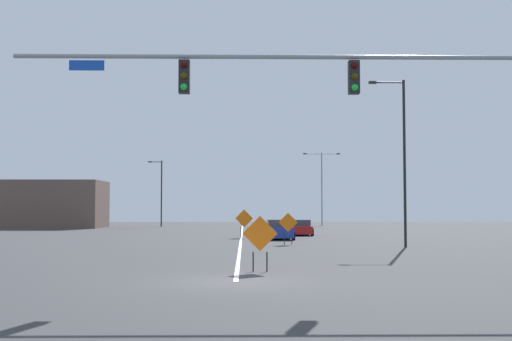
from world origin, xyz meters
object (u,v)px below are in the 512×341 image
traffic_signal_assembly (350,98)px  car_red_distant (299,228)px  construction_sign_median_far (244,220)px  car_blue_mid (279,230)px  street_lamp_far_left (402,155)px  construction_sign_right_lane (288,224)px  street_lamp_mid_right (322,182)px  construction_sign_left_lane (260,236)px  street_lamp_near_left (160,190)px

traffic_signal_assembly → car_red_distant: traffic_signal_assembly is taller
construction_sign_median_far → car_blue_mid: (2.50, -2.60, -0.71)m
street_lamp_far_left → construction_sign_right_lane: street_lamp_far_left is taller
street_lamp_mid_right → car_blue_mid: (-7.30, -35.57, -4.84)m
car_red_distant → construction_sign_left_lane: bearing=-97.3°
construction_sign_right_lane → construction_sign_median_far: construction_sign_median_far is taller
street_lamp_mid_right → construction_sign_median_far: bearing=-106.5°
street_lamp_mid_right → street_lamp_near_left: bearing=-171.5°
traffic_signal_assembly → car_blue_mid: traffic_signal_assembly is taller
street_lamp_near_left → construction_sign_right_lane: size_ratio=4.07×
street_lamp_near_left → construction_sign_left_lane: street_lamp_near_left is taller
traffic_signal_assembly → street_lamp_mid_right: (6.43, 62.92, -0.24)m
car_blue_mid → car_red_distant: 7.41m
construction_sign_median_far → street_lamp_far_left: bearing=-52.8°
car_blue_mid → traffic_signal_assembly: bearing=-88.2°
construction_sign_median_far → car_blue_mid: size_ratio=0.55×
construction_sign_median_far → street_lamp_near_left: bearing=108.8°
traffic_signal_assembly → street_lamp_far_left: bearing=71.7°
traffic_signal_assembly → street_lamp_near_left: size_ratio=2.01×
street_lamp_mid_right → construction_sign_right_lane: bearing=-99.5°
street_lamp_far_left → traffic_signal_assembly: bearing=-108.3°
traffic_signal_assembly → construction_sign_median_far: size_ratio=7.44×
traffic_signal_assembly → street_lamp_far_left: size_ratio=1.65×
construction_sign_right_lane → car_blue_mid: bearing=92.1°
street_lamp_near_left → street_lamp_mid_right: bearing=8.5°
construction_sign_left_lane → car_blue_mid: (1.90, 24.09, -0.59)m
car_blue_mid → street_lamp_near_left: bearing=111.3°
street_lamp_mid_right → construction_sign_right_lane: 43.06m
construction_sign_median_far → car_red_distant: size_ratio=0.53×
traffic_signal_assembly → construction_sign_median_far: 30.44m
car_red_distant → car_blue_mid: bearing=-106.2°
street_lamp_near_left → street_lamp_far_left: street_lamp_far_left is taller
traffic_signal_assembly → street_lamp_mid_right: street_lamp_mid_right is taller
construction_sign_right_lane → street_lamp_far_left: bearing=-23.9°
construction_sign_right_lane → construction_sign_left_lane: bearing=-97.0°
street_lamp_mid_right → construction_sign_right_lane: street_lamp_mid_right is taller
car_blue_mid → street_lamp_far_left: bearing=-54.8°
construction_sign_left_lane → construction_sign_right_lane: 17.53m
traffic_signal_assembly → street_lamp_near_left: bearing=102.8°
construction_sign_left_lane → construction_sign_median_far: (-0.60, 26.69, 0.12)m
construction_sign_right_lane → car_blue_mid: 6.73m
construction_sign_left_lane → car_red_distant: 31.47m
street_lamp_far_left → construction_sign_right_lane: bearing=156.1°
street_lamp_near_left → construction_sign_median_far: (10.21, -29.98, -3.04)m
street_lamp_near_left → street_lamp_far_left: (19.46, -42.15, 0.93)m
car_red_distant → street_lamp_near_left: bearing=120.1°
street_lamp_far_left → car_blue_mid: (-6.74, 9.57, -4.68)m
car_red_distant → traffic_signal_assembly: bearing=-92.0°
street_lamp_near_left → car_blue_mid: bearing=-68.7°
street_lamp_mid_right → car_red_distant: (-5.23, -28.45, -4.88)m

